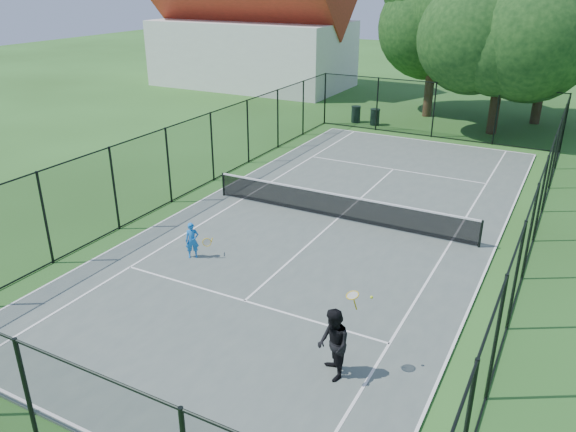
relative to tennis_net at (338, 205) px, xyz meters
The scene contains 12 objects.
ground 0.58m from the tennis_net, ahead, with size 120.00×120.00×0.00m, color #29521C.
tennis_court 0.55m from the tennis_net, ahead, with size 11.00×24.00×0.06m, color #4D5A55.
tennis_net is the anchor object (origin of this frame).
fence 0.92m from the tennis_net, ahead, with size 13.10×26.10×3.00m.
tree_near_left 18.81m from the tennis_net, 95.08° to the left, with size 7.73×7.73×10.08m.
tree_near_mid 16.38m from the tennis_net, 79.71° to the left, with size 6.95×6.95×9.09m.
tree_near_right 20.28m from the tennis_net, 76.17° to the left, with size 6.59×6.59×9.09m.
building 28.14m from the tennis_net, 127.69° to the left, with size 15.30×8.15×11.87m.
trash_bin_left 15.05m from the tennis_net, 109.27° to the left, with size 0.58×0.58×0.98m.
trash_bin_right 14.58m from the tennis_net, 104.75° to the left, with size 0.58×0.58×0.96m.
player_blue 5.69m from the tennis_net, 119.60° to the right, with size 0.84×0.48×1.16m.
player_black 8.80m from the tennis_net, 67.49° to the right, with size 1.11×1.18×2.02m.
Camera 1 is at (7.21, -17.43, 8.22)m, focal length 35.00 mm.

